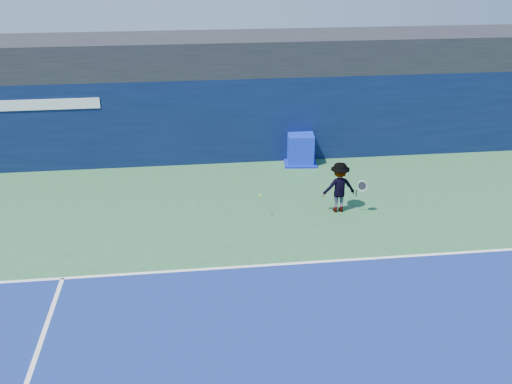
% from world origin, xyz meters
% --- Properties ---
extents(ground, '(80.00, 80.00, 0.00)m').
position_xyz_m(ground, '(0.00, 0.00, 0.00)').
color(ground, '#2D6539').
rests_on(ground, ground).
extents(baseline, '(24.00, 0.10, 0.01)m').
position_xyz_m(baseline, '(0.00, 3.00, 0.01)').
color(baseline, white).
rests_on(baseline, ground).
extents(stadium_band, '(36.00, 3.00, 1.20)m').
position_xyz_m(stadium_band, '(0.00, 11.50, 3.60)').
color(stadium_band, black).
rests_on(stadium_band, back_wall_assembly).
extents(back_wall_assembly, '(36.00, 1.03, 3.00)m').
position_xyz_m(back_wall_assembly, '(-0.00, 10.50, 1.50)').
color(back_wall_assembly, '#0A1638').
rests_on(back_wall_assembly, ground).
extents(equipment_cart, '(1.23, 1.23, 1.08)m').
position_xyz_m(equipment_cart, '(2.01, 9.73, 0.49)').
color(equipment_cart, '#0D22C2').
rests_on(equipment_cart, ground).
extents(tennis_player, '(1.23, 0.68, 1.51)m').
position_xyz_m(tennis_player, '(2.38, 5.78, 0.76)').
color(tennis_player, silver).
rests_on(tennis_player, ground).
extents(tennis_ball, '(0.07, 0.07, 0.07)m').
position_xyz_m(tennis_ball, '(0.06, 5.55, 0.73)').
color(tennis_ball, '#C7DB18').
rests_on(tennis_ball, ground).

